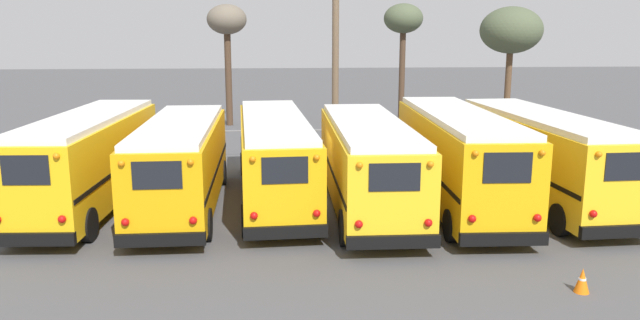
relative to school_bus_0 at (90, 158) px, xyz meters
The scene contains 13 objects.
ground_plane 8.18m from the school_bus_0, ahead, with size 160.00×160.00×0.00m, color #4C4C4F.
school_bus_0 is the anchor object (origin of this frame).
school_bus_1 3.22m from the school_bus_0, ahead, with size 2.62×9.61×3.09m.
school_bus_2 6.41m from the school_bus_0, ahead, with size 2.97×10.93×3.08m.
school_bus_3 9.61m from the school_bus_0, ahead, with size 2.69×10.23×3.10m.
school_bus_4 12.78m from the school_bus_0, ahead, with size 2.78×10.46×3.34m.
school_bus_5 15.96m from the school_bus_0, ahead, with size 2.96×10.51×3.20m.
utility_pole 15.01m from the school_bus_0, 49.24° to the left, with size 1.80×0.36×8.78m.
bare_tree_0 19.94m from the school_bus_0, 79.62° to the left, with size 2.51×2.51×7.70m.
bare_tree_1 26.49m from the school_bus_0, 54.20° to the left, with size 2.66×2.66×7.87m.
bare_tree_2 24.99m from the school_bus_0, 35.16° to the left, with size 3.58×3.58×7.44m.
fence_line 11.23m from the school_bus_0, 44.57° to the left, with size 24.02×0.06×1.42m.
traffic_cone 16.00m from the school_bus_0, 31.18° to the right, with size 0.36×0.36×0.60m.
Camera 1 is at (-1.58, -21.76, 6.13)m, focal length 35.00 mm.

